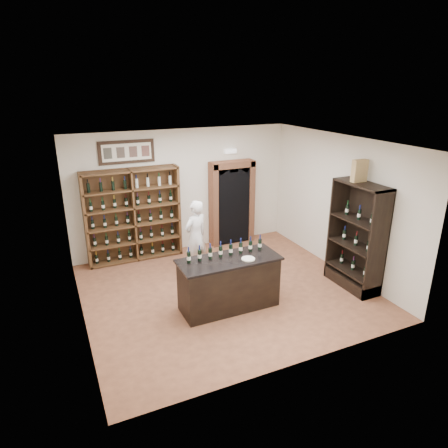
% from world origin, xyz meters
% --- Properties ---
extents(floor, '(5.50, 5.50, 0.00)m').
position_xyz_m(floor, '(0.00, 0.00, 0.00)').
color(floor, '#995C3D').
rests_on(floor, ground).
extents(ceiling, '(5.50, 5.50, 0.00)m').
position_xyz_m(ceiling, '(0.00, 0.00, 3.00)').
color(ceiling, white).
rests_on(ceiling, wall_back).
extents(wall_back, '(5.50, 0.04, 3.00)m').
position_xyz_m(wall_back, '(0.00, 2.50, 1.50)').
color(wall_back, silver).
rests_on(wall_back, ground).
extents(wall_left, '(0.04, 5.00, 3.00)m').
position_xyz_m(wall_left, '(-2.75, 0.00, 1.50)').
color(wall_left, silver).
rests_on(wall_left, ground).
extents(wall_right, '(0.04, 5.00, 3.00)m').
position_xyz_m(wall_right, '(2.75, 0.00, 1.50)').
color(wall_right, silver).
rests_on(wall_right, ground).
extents(wine_shelf, '(2.20, 0.38, 2.20)m').
position_xyz_m(wine_shelf, '(-1.30, 2.33, 1.10)').
color(wine_shelf, '#522F1C').
rests_on(wine_shelf, ground).
extents(framed_picture, '(1.25, 0.04, 0.52)m').
position_xyz_m(framed_picture, '(-1.30, 2.47, 2.55)').
color(framed_picture, black).
rests_on(framed_picture, wall_back).
extents(arched_doorway, '(1.17, 0.35, 2.17)m').
position_xyz_m(arched_doorway, '(1.25, 2.33, 1.14)').
color(arched_doorway, black).
rests_on(arched_doorway, ground).
extents(emergency_light, '(0.30, 0.10, 0.10)m').
position_xyz_m(emergency_light, '(1.25, 2.42, 2.40)').
color(emergency_light, white).
rests_on(emergency_light, wall_back).
extents(tasting_counter, '(1.88, 0.78, 1.00)m').
position_xyz_m(tasting_counter, '(-0.20, -0.60, 0.49)').
color(tasting_counter, black).
rests_on(tasting_counter, ground).
extents(counter_bottle_0, '(0.07, 0.07, 0.30)m').
position_xyz_m(counter_bottle_0, '(-0.92, -0.45, 1.11)').
color(counter_bottle_0, black).
rests_on(counter_bottle_0, tasting_counter).
extents(counter_bottle_1, '(0.07, 0.07, 0.30)m').
position_xyz_m(counter_bottle_1, '(-0.71, -0.45, 1.11)').
color(counter_bottle_1, black).
rests_on(counter_bottle_1, tasting_counter).
extents(counter_bottle_2, '(0.07, 0.07, 0.30)m').
position_xyz_m(counter_bottle_2, '(-0.51, -0.45, 1.11)').
color(counter_bottle_2, black).
rests_on(counter_bottle_2, tasting_counter).
extents(counter_bottle_3, '(0.07, 0.07, 0.30)m').
position_xyz_m(counter_bottle_3, '(-0.30, -0.45, 1.11)').
color(counter_bottle_3, black).
rests_on(counter_bottle_3, tasting_counter).
extents(counter_bottle_4, '(0.07, 0.07, 0.30)m').
position_xyz_m(counter_bottle_4, '(-0.10, -0.45, 1.11)').
color(counter_bottle_4, black).
rests_on(counter_bottle_4, tasting_counter).
extents(counter_bottle_5, '(0.07, 0.07, 0.30)m').
position_xyz_m(counter_bottle_5, '(0.11, -0.45, 1.11)').
color(counter_bottle_5, black).
rests_on(counter_bottle_5, tasting_counter).
extents(counter_bottle_6, '(0.07, 0.07, 0.30)m').
position_xyz_m(counter_bottle_6, '(0.31, -0.45, 1.11)').
color(counter_bottle_6, black).
rests_on(counter_bottle_6, tasting_counter).
extents(counter_bottle_7, '(0.07, 0.07, 0.30)m').
position_xyz_m(counter_bottle_7, '(0.52, -0.45, 1.11)').
color(counter_bottle_7, black).
rests_on(counter_bottle_7, tasting_counter).
extents(side_cabinet, '(0.48, 1.20, 2.20)m').
position_xyz_m(side_cabinet, '(2.52, -0.90, 0.75)').
color(side_cabinet, black).
rests_on(side_cabinet, ground).
extents(shopkeeper, '(0.71, 0.59, 1.65)m').
position_xyz_m(shopkeeper, '(-0.21, 1.10, 0.83)').
color(shopkeeper, white).
rests_on(shopkeeper, ground).
extents(plate, '(0.25, 0.25, 0.02)m').
position_xyz_m(plate, '(0.10, -0.77, 1.01)').
color(plate, silver).
rests_on(plate, tasting_counter).
extents(wine_crate, '(0.31, 0.14, 0.43)m').
position_xyz_m(wine_crate, '(2.49, -0.77, 2.42)').
color(wine_crate, tan).
rests_on(wine_crate, side_cabinet).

